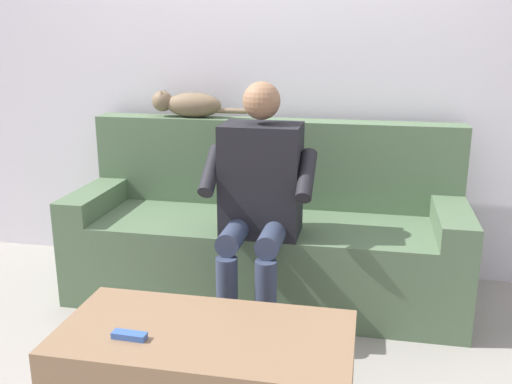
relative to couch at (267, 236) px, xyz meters
The scene contains 7 objects.
ground_plane 0.81m from the couch, 90.00° to the left, with size 8.00×8.00×0.00m, color gray.
back_wall 1.09m from the couch, 90.00° to the right, with size 4.81×0.06×2.67m, color silver.
couch is the anchor object (origin of this frame).
coffee_table 1.23m from the couch, 90.00° to the left, with size 1.05×0.52×0.41m.
person_solo_seated 0.50m from the couch, 94.11° to the left, with size 0.54×0.54×1.21m.
cat_on_backrest 0.89m from the couch, 23.98° to the right, with size 0.56×0.14×0.15m.
remote_blue 1.35m from the couch, 79.79° to the left, with size 0.12×0.04×0.02m, color #3860B7.
Camera 1 is at (-0.54, 2.83, 1.44)m, focal length 40.40 mm.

